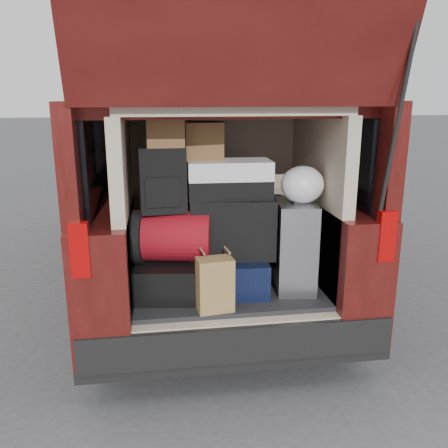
{
  "coord_description": "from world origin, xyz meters",
  "views": [
    {
      "loc": [
        -0.46,
        -2.79,
        1.81
      ],
      "look_at": [
        -0.01,
        0.2,
        0.98
      ],
      "focal_mm": 38.0,
      "sensor_mm": 36.0,
      "label": 1
    }
  ],
  "objects": [
    {
      "name": "grocery_sack_upper",
      "position": [
        -0.13,
        0.26,
        1.53
      ],
      "size": [
        0.26,
        0.22,
        0.24
      ],
      "primitive_type": "cube",
      "rotation": [
        0.0,
        0.0,
        -0.1
      ],
      "color": "brown",
      "rests_on": "twotone_duffel"
    },
    {
      "name": "silver_roller",
      "position": [
        0.45,
        0.1,
        0.85
      ],
      "size": [
        0.3,
        0.42,
        0.59
      ],
      "primitive_type": "cube",
      "rotation": [
        0.0,
        0.0,
        -0.13
      ],
      "color": "silver",
      "rests_on": "load_floor"
    },
    {
      "name": "grocery_sack_lower",
      "position": [
        -0.38,
        0.14,
        1.61
      ],
      "size": [
        0.23,
        0.19,
        0.2
      ],
      "primitive_type": "cube",
      "rotation": [
        0.0,
        0.0,
        0.02
      ],
      "color": "brown",
      "rests_on": "backpack"
    },
    {
      "name": "plastic_bag_right",
      "position": [
        0.47,
        0.07,
        1.26
      ],
      "size": [
        0.32,
        0.3,
        0.24
      ],
      "primitive_type": "ellipsoid",
      "rotation": [
        0.0,
        0.0,
        -0.18
      ],
      "color": "silver",
      "rests_on": "silver_roller"
    },
    {
      "name": "red_duffel",
      "position": [
        -0.36,
        0.14,
        0.94
      ],
      "size": [
        0.55,
        0.42,
        0.33
      ],
      "primitive_type": "cube",
      "rotation": [
        0.0,
        0.0,
        -0.2
      ],
      "color": "maroon",
      "rests_on": "black_hardshell"
    },
    {
      "name": "backpack",
      "position": [
        -0.41,
        0.13,
        1.3
      ],
      "size": [
        0.3,
        0.2,
        0.41
      ],
      "primitive_type": "cube",
      "rotation": [
        0.0,
        0.0,
        0.09
      ],
      "color": "black",
      "rests_on": "red_duffel"
    },
    {
      "name": "navy_hardshell",
      "position": [
        0.04,
        0.16,
        0.66
      ],
      "size": [
        0.46,
        0.55,
        0.23
      ],
      "primitive_type": "cube",
      "rotation": [
        0.0,
        0.0,
        -0.06
      ],
      "color": "black",
      "rests_on": "load_floor"
    },
    {
      "name": "load_floor",
      "position": [
        0.0,
        0.28,
        0.28
      ],
      "size": [
        1.24,
        1.05,
        0.55
      ],
      "primitive_type": "cube",
      "color": "black",
      "rests_on": "ground"
    },
    {
      "name": "ground",
      "position": [
        0.0,
        0.0,
        0.0
      ],
      "size": [
        80.0,
        80.0,
        0.0
      ],
      "primitive_type": "plane",
      "color": "#39383B",
      "rests_on": "ground"
    },
    {
      "name": "black_hardshell",
      "position": [
        -0.4,
        0.17,
        0.66
      ],
      "size": [
        0.48,
        0.61,
        0.22
      ],
      "primitive_type": "cube",
      "rotation": [
        0.0,
        0.0,
        -0.13
      ],
      "color": "black",
      "rests_on": "load_floor"
    },
    {
      "name": "twotone_duffel",
      "position": [
        0.02,
        0.18,
        1.29
      ],
      "size": [
        0.54,
        0.29,
        0.24
      ],
      "primitive_type": "cube",
      "rotation": [
        0.0,
        0.0,
        -0.03
      ],
      "color": "white",
      "rests_on": "black_soft_case"
    },
    {
      "name": "black_soft_case",
      "position": [
        0.05,
        0.18,
        0.97
      ],
      "size": [
        0.59,
        0.4,
        0.39
      ],
      "primitive_type": "cube",
      "rotation": [
        0.0,
        0.0,
        -0.15
      ],
      "color": "black",
      "rests_on": "navy_hardshell"
    },
    {
      "name": "kraft_bag",
      "position": [
        -0.12,
        -0.18,
        0.71
      ],
      "size": [
        0.23,
        0.16,
        0.33
      ],
      "primitive_type": "cube",
      "rotation": [
        0.0,
        0.0,
        0.12
      ],
      "color": "olive",
      "rests_on": "load_floor"
    },
    {
      "name": "minivan",
      "position": [
        0.0,
        1.86,
        0.91
      ],
      "size": [
        1.9,
        5.35,
        2.77
      ],
      "color": "black",
      "rests_on": "ground"
    }
  ]
}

